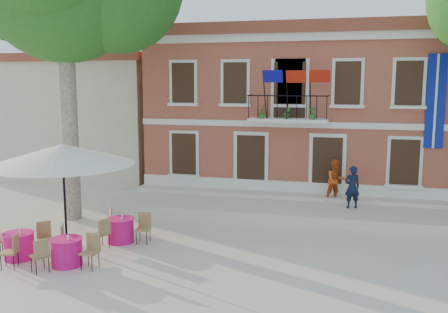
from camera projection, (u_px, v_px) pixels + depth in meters
ground at (202, 242)px, 15.89m from camera, size 90.00×90.00×0.00m
main_building at (299, 108)px, 24.41m from camera, size 13.50×9.59×7.50m
neighbor_west at (97, 114)px, 28.26m from camera, size 9.40×9.40×6.40m
terrace at (283, 208)px, 19.60m from camera, size 14.00×3.40×0.30m
patio_umbrella at (63, 155)px, 15.02m from camera, size 4.31×4.31×3.21m
pedestrian_navy at (352, 187)px, 18.83m from camera, size 0.68×0.56×1.62m
pedestrian_orange at (336, 181)px, 19.85m from camera, size 1.03×0.95×1.70m
cafe_table_0 at (67, 251)px, 13.81m from camera, size 1.70×1.87×0.95m
cafe_table_1 at (19, 244)px, 14.34m from camera, size 1.79×1.83×0.95m
cafe_table_3 at (120, 229)px, 15.83m from camera, size 1.70×1.87×0.95m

